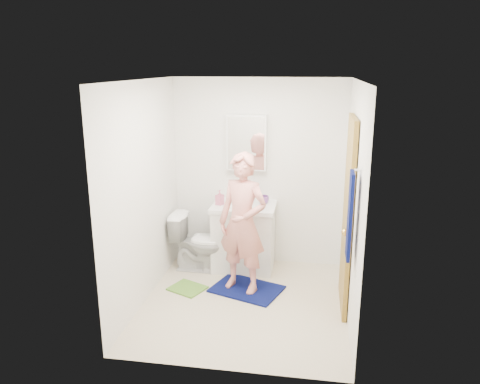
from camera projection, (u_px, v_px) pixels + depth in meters
name	position (u px, v px, depth m)	size (l,w,h in m)	color
floor	(245.00, 303.00, 5.18)	(2.20, 2.40, 0.02)	beige
ceiling	(245.00, 79.00, 4.54)	(2.20, 2.40, 0.02)	white
wall_back	(259.00, 173.00, 6.01)	(2.20, 0.02, 2.40)	white
wall_front	(222.00, 240.00, 3.71)	(2.20, 0.02, 2.40)	white
wall_left	(143.00, 194.00, 5.03)	(0.02, 2.40, 2.40)	white
wall_right	(354.00, 204.00, 4.69)	(0.02, 2.40, 2.40)	white
vanity_cabinet	(244.00, 239.00, 5.96)	(0.75, 0.55, 0.80)	white
countertop	(244.00, 207.00, 5.85)	(0.79, 0.59, 0.05)	white
sink_basin	(244.00, 206.00, 5.85)	(0.40, 0.40, 0.03)	white
faucet	(246.00, 196.00, 6.00)	(0.03, 0.03, 0.12)	silver
medicine_cabinet	(247.00, 143.00, 5.86)	(0.50, 0.12, 0.70)	white
mirror_panel	(246.00, 143.00, 5.80)	(0.46, 0.01, 0.66)	white
door	(348.00, 215.00, 4.88)	(0.05, 0.80, 2.05)	#A47D2D
door_knob	(345.00, 232.00, 4.60)	(0.07, 0.07, 0.07)	gold
towel	(350.00, 216.00, 4.14)	(0.03, 0.24, 0.80)	#080F4B
towel_hook	(358.00, 170.00, 4.03)	(0.02, 0.02, 0.06)	silver
toilet	(200.00, 242.00, 5.93)	(0.41, 0.72, 0.74)	white
bath_mat	(247.00, 289.00, 5.46)	(0.77, 0.55, 0.02)	#080F4B
green_rug	(187.00, 288.00, 5.48)	(0.39, 0.33, 0.02)	#5B9331
soap_dispenser	(220.00, 197.00, 5.83)	(0.08, 0.09, 0.19)	#CC5F7F
toothbrush_cup	(264.00, 200.00, 5.89)	(0.13, 0.13, 0.10)	#774190
man	(243.00, 223.00, 5.25)	(0.59, 0.38, 1.61)	#DF887D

